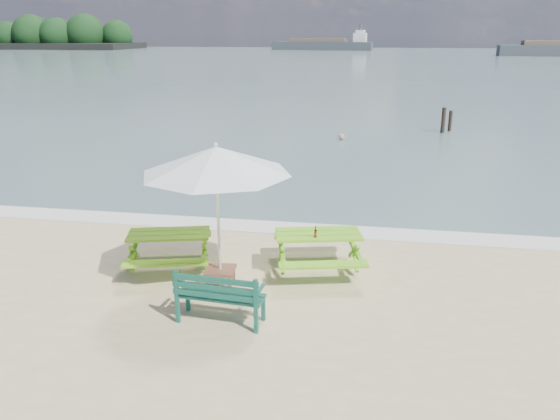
% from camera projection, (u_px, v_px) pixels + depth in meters
% --- Properties ---
extents(sea, '(300.00, 300.00, 0.00)m').
position_uv_depth(sea, '(362.00, 61.00, 88.93)').
color(sea, slate).
rests_on(sea, ground).
extents(foam_strip, '(22.00, 0.90, 0.01)m').
position_uv_depth(foam_strip, '(268.00, 227.00, 13.65)').
color(foam_strip, silver).
rests_on(foam_strip, ground).
extents(picnic_table_left, '(2.04, 2.17, 0.78)m').
position_uv_depth(picnic_table_left, '(170.00, 251.00, 11.17)').
color(picnic_table_left, '#6CAA19').
rests_on(picnic_table_left, ground).
extents(picnic_table_right, '(2.09, 2.23, 0.81)m').
position_uv_depth(picnic_table_right, '(318.00, 252.00, 11.08)').
color(picnic_table_right, '#65AE1A').
rests_on(picnic_table_right, ground).
extents(park_bench, '(1.51, 0.62, 0.91)m').
position_uv_depth(park_bench, '(221.00, 306.00, 9.14)').
color(park_bench, '#104539').
rests_on(park_bench, ground).
extents(side_table, '(0.60, 0.60, 0.36)m').
position_uv_depth(side_table, '(220.00, 277.00, 10.44)').
color(side_table, brown).
rests_on(side_table, ground).
extents(patio_umbrella, '(3.00, 3.00, 2.73)m').
position_uv_depth(patio_umbrella, '(216.00, 160.00, 9.73)').
color(patio_umbrella, silver).
rests_on(patio_umbrella, ground).
extents(beer_bottle, '(0.06, 0.06, 0.23)m').
position_uv_depth(beer_bottle, '(315.00, 234.00, 10.70)').
color(beer_bottle, brown).
rests_on(beer_bottle, picnic_table_right).
extents(swimmer, '(0.66, 0.54, 1.57)m').
position_uv_depth(swimmer, '(341.00, 151.00, 24.69)').
color(swimmer, tan).
rests_on(swimmer, ground).
extents(mooring_pilings, '(0.58, 0.78, 1.41)m').
position_uv_depth(mooring_pilings, '(446.00, 122.00, 26.42)').
color(mooring_pilings, black).
rests_on(mooring_pilings, ground).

